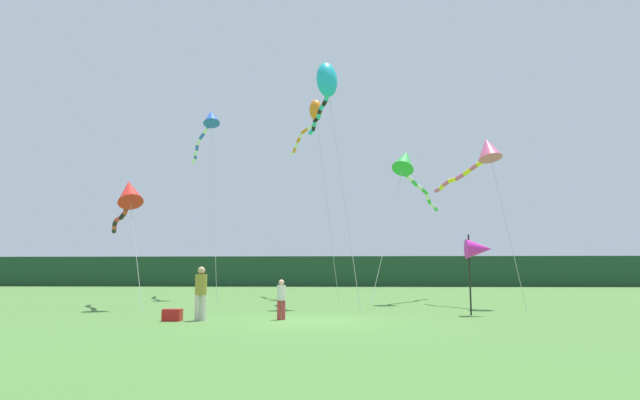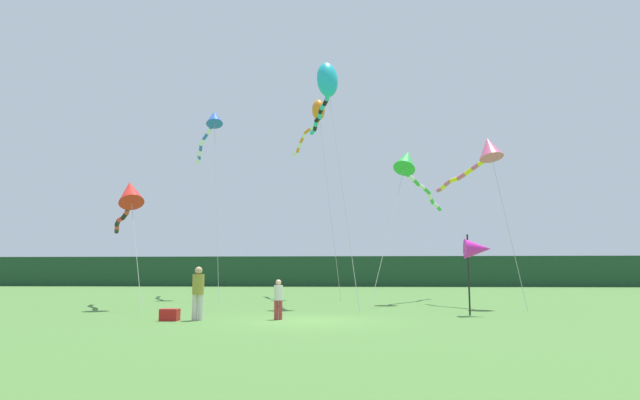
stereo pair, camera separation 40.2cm
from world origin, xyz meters
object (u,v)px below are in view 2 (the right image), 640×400
at_px(kite_orange, 316,116).
at_px(kite_cyan, 327,84).
at_px(person_child, 278,297).
at_px(kite_blue, 212,124).
at_px(cooler_box, 170,315).
at_px(kite_rainbow, 485,152).
at_px(kite_red, 129,196).
at_px(person_adult, 198,290).
at_px(kite_green, 409,165).
at_px(banner_flag_pole, 478,249).

bearing_deg(kite_orange, kite_cyan, -82.13).
height_order(person_child, kite_blue, kite_blue).
relative_size(person_child, cooler_box, 2.29).
relative_size(kite_rainbow, kite_red, 1.15).
bearing_deg(person_adult, kite_blue, 104.43).
xyz_separation_m(person_adult, kite_blue, (-3.88, 15.07, 9.59)).
distance_m(kite_orange, kite_blue, 6.39).
bearing_deg(kite_blue, kite_green, -21.02).
relative_size(kite_orange, kite_blue, 1.06).
height_order(person_child, kite_green, kite_green).
distance_m(banner_flag_pole, kite_rainbow, 6.58).
bearing_deg(kite_red, person_child, -34.42).
bearing_deg(kite_red, kite_orange, 55.87).
bearing_deg(cooler_box, kite_orange, 78.51).
height_order(person_child, kite_orange, kite_orange).
xyz_separation_m(person_child, banner_flag_pole, (6.73, 2.18, 1.58)).
height_order(kite_orange, kite_cyan, kite_orange).
xyz_separation_m(cooler_box, banner_flag_pole, (10.00, 2.83, 2.10)).
distance_m(cooler_box, kite_rainbow, 15.16).
height_order(person_adult, person_child, person_adult).
xyz_separation_m(kite_cyan, kite_blue, (-7.48, 7.65, 0.35)).
distance_m(person_child, kite_red, 9.51).
relative_size(kite_rainbow, kite_green, 0.72).
relative_size(person_adult, kite_cyan, 0.15).
bearing_deg(kite_green, kite_cyan, -141.33).
xyz_separation_m(cooler_box, kite_rainbow, (11.46, 7.41, 6.59)).
height_order(kite_rainbow, kite_green, kite_green).
relative_size(kite_orange, kite_cyan, 1.07).
relative_size(banner_flag_pole, kite_orange, 0.23).
xyz_separation_m(kite_cyan, kite_rainbow, (7.05, -0.20, -3.39)).
relative_size(person_adult, banner_flag_pole, 0.59).
bearing_deg(kite_red, person_adult, -48.90).
distance_m(kite_rainbow, kite_red, 15.56).
bearing_deg(person_adult, kite_orange, 81.22).
height_order(kite_cyan, kite_red, kite_cyan).
relative_size(cooler_box, kite_cyan, 0.05).
bearing_deg(kite_rainbow, banner_flag_pole, -107.72).
distance_m(cooler_box, kite_green, 15.29).
xyz_separation_m(person_child, kite_red, (-7.12, 4.88, 4.00)).
xyz_separation_m(kite_blue, kite_red, (-0.78, -9.73, -5.82)).
bearing_deg(banner_flag_pole, person_adult, -163.95).
relative_size(banner_flag_pole, kite_rainbow, 0.37).
xyz_separation_m(person_adult, person_child, (2.46, 0.46, -0.23)).
height_order(banner_flag_pole, kite_cyan, kite_cyan).
bearing_deg(cooler_box, kite_rainbow, 32.89).
distance_m(kite_orange, kite_red, 14.18).
relative_size(kite_blue, kite_red, 1.73).
xyz_separation_m(kite_blue, kite_rainbow, (14.52, -7.85, -3.74)).
height_order(cooler_box, kite_green, kite_green).
bearing_deg(kite_rainbow, kite_orange, 133.68).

